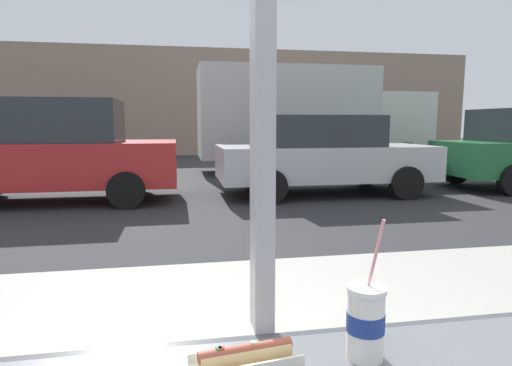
{
  "coord_description": "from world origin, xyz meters",
  "views": [
    {
      "loc": [
        -0.2,
        -0.96,
        1.45
      ],
      "look_at": [
        0.34,
        2.04,
        1.03
      ],
      "focal_mm": 30.37,
      "sensor_mm": 36.0,
      "label": 1
    }
  ],
  "objects_px": {
    "parked_car_silver": "(323,154)",
    "box_truck": "(308,116)",
    "soda_cup_left": "(366,321)",
    "hotdog_tray_near": "(246,357)",
    "parked_car_red": "(53,152)"
  },
  "relations": [
    {
      "from": "parked_car_silver",
      "to": "box_truck",
      "type": "height_order",
      "value": "box_truck"
    },
    {
      "from": "soda_cup_left",
      "to": "box_truck",
      "type": "height_order",
      "value": "box_truck"
    },
    {
      "from": "parked_car_silver",
      "to": "hotdog_tray_near",
      "type": "bearing_deg",
      "value": -110.13
    },
    {
      "from": "soda_cup_left",
      "to": "box_truck",
      "type": "relative_size",
      "value": 0.05
    },
    {
      "from": "hotdog_tray_near",
      "to": "parked_car_red",
      "type": "height_order",
      "value": "parked_car_red"
    },
    {
      "from": "parked_car_silver",
      "to": "box_truck",
      "type": "xyz_separation_m",
      "value": [
        0.95,
        4.19,
        0.82
      ]
    },
    {
      "from": "soda_cup_left",
      "to": "parked_car_red",
      "type": "height_order",
      "value": "parked_car_red"
    },
    {
      "from": "parked_car_silver",
      "to": "soda_cup_left",
      "type": "bearing_deg",
      "value": -108.3
    },
    {
      "from": "parked_car_red",
      "to": "hotdog_tray_near",
      "type": "bearing_deg",
      "value": -72.52
    },
    {
      "from": "parked_car_silver",
      "to": "box_truck",
      "type": "bearing_deg",
      "value": 77.15
    },
    {
      "from": "hotdog_tray_near",
      "to": "soda_cup_left",
      "type": "bearing_deg",
      "value": -2.18
    },
    {
      "from": "hotdog_tray_near",
      "to": "parked_car_silver",
      "type": "distance_m",
      "value": 8.07
    },
    {
      "from": "parked_car_red",
      "to": "parked_car_silver",
      "type": "distance_m",
      "value": 5.16
    },
    {
      "from": "soda_cup_left",
      "to": "hotdog_tray_near",
      "type": "relative_size",
      "value": 1.3
    },
    {
      "from": "hotdog_tray_near",
      "to": "parked_car_silver",
      "type": "height_order",
      "value": "parked_car_silver"
    }
  ]
}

